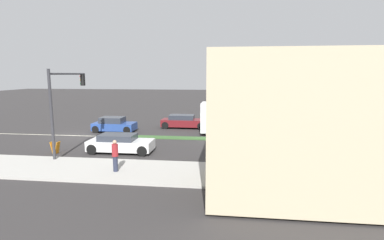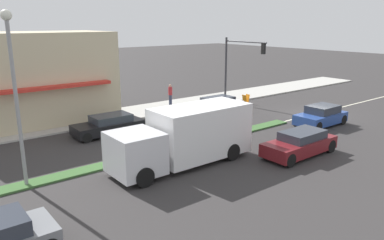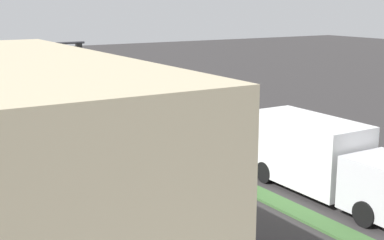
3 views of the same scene
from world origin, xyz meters
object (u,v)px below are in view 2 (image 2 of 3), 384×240
(warning_aframe_sign, at_px, (246,99))
(sedan_maroon, at_px, (300,144))
(delivery_truck, at_px, (187,136))
(van_white, at_px, (216,105))
(suv_black, at_px, (109,125))
(pedestrian, at_px, (170,94))
(street_lamp, at_px, (14,78))
(traffic_signal_main, at_px, (238,60))
(coupe_blue, at_px, (321,116))

(warning_aframe_sign, height_order, sedan_maroon, sedan_maroon)
(delivery_truck, xyz_separation_m, sedan_maroon, (-2.80, -5.53, -0.81))
(van_white, height_order, suv_black, van_white)
(pedestrian, relative_size, van_white, 0.40)
(warning_aframe_sign, relative_size, suv_black, 0.19)
(street_lamp, height_order, pedestrian, street_lamp)
(warning_aframe_sign, distance_m, delivery_truck, 15.13)
(traffic_signal_main, bearing_deg, warning_aframe_sign, -103.29)
(coupe_blue, bearing_deg, sedan_maroon, 114.23)
(warning_aframe_sign, height_order, coupe_blue, coupe_blue)
(traffic_signal_main, bearing_deg, sedan_maroon, 150.60)
(pedestrian, distance_m, sedan_maroon, 14.45)
(traffic_signal_main, bearing_deg, van_white, 108.50)
(traffic_signal_main, relative_size, pedestrian, 3.20)
(sedan_maroon, bearing_deg, van_white, -16.21)
(traffic_signal_main, height_order, street_lamp, street_lamp)
(pedestrian, distance_m, warning_aframe_sign, 6.65)
(coupe_blue, relative_size, sedan_maroon, 0.87)
(coupe_blue, height_order, suv_black, coupe_blue)
(traffic_signal_main, height_order, sedan_maroon, traffic_signal_main)
(warning_aframe_sign, bearing_deg, delivery_truck, 122.47)
(van_white, distance_m, sedan_maroon, 10.41)
(warning_aframe_sign, bearing_deg, traffic_signal_main, 76.71)
(coupe_blue, distance_m, van_white, 7.93)
(suv_black, distance_m, sedan_maroon, 11.82)
(warning_aframe_sign, bearing_deg, sedan_maroon, 146.56)
(delivery_truck, height_order, coupe_blue, delivery_truck)
(traffic_signal_main, bearing_deg, suv_black, 95.11)
(suv_black, bearing_deg, sedan_maroon, -147.77)
(suv_black, bearing_deg, van_white, -90.00)
(delivery_truck, distance_m, coupe_blue, 11.78)
(traffic_signal_main, xyz_separation_m, van_white, (-1.12, 3.36, -3.27))
(street_lamp, relative_size, sedan_maroon, 1.64)
(coupe_blue, relative_size, suv_black, 0.88)
(delivery_truck, distance_m, van_white, 11.13)
(traffic_signal_main, bearing_deg, street_lamp, 107.87)
(warning_aframe_sign, xyz_separation_m, coupe_blue, (-8.10, 0.98, 0.24))
(traffic_signal_main, bearing_deg, delivery_truck, 125.19)
(van_white, bearing_deg, coupe_blue, -155.27)
(warning_aframe_sign, xyz_separation_m, sedan_maroon, (-10.90, 7.20, 0.23))
(pedestrian, relative_size, delivery_truck, 0.23)
(traffic_signal_main, height_order, coupe_blue, traffic_signal_main)
(warning_aframe_sign, height_order, suv_black, suv_black)
(traffic_signal_main, xyz_separation_m, delivery_truck, (-8.32, 11.80, -2.43))
(coupe_blue, xyz_separation_m, van_white, (7.20, 3.32, -0.04))
(delivery_truck, relative_size, sedan_maroon, 1.67)
(street_lamp, height_order, van_white, street_lamp)
(warning_aframe_sign, relative_size, coupe_blue, 0.21)
(warning_aframe_sign, bearing_deg, van_white, 101.89)
(warning_aframe_sign, distance_m, sedan_maroon, 13.07)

